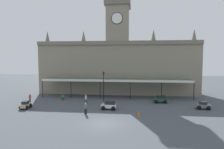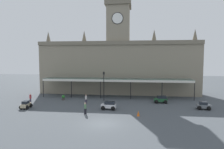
{
  "view_description": "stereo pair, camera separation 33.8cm",
  "coord_description": "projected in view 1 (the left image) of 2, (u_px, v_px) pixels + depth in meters",
  "views": [
    {
      "loc": [
        3.46,
        -22.48,
        7.73
      ],
      "look_at": [
        0.0,
        9.23,
        5.17
      ],
      "focal_mm": 31.28,
      "sensor_mm": 36.0,
      "label": 1
    },
    {
      "loc": [
        3.79,
        -22.44,
        7.73
      ],
      "look_at": [
        0.0,
        9.23,
        5.17
      ],
      "focal_mm": 31.28,
      "sensor_mm": 36.0,
      "label": 2
    }
  ],
  "objects": [
    {
      "name": "ground_plane",
      "position": [
        104.0,
        124.0,
        23.27
      ],
      "size": [
        140.0,
        140.0,
        0.0
      ],
      "primitive_type": "plane",
      "color": "#464C51"
    },
    {
      "name": "station_building",
      "position": [
        118.0,
        64.0,
        43.78
      ],
      "size": [
        34.68,
        5.94,
        20.06
      ],
      "color": "gray",
      "rests_on": "ground"
    },
    {
      "name": "entrance_canopy",
      "position": [
        116.0,
        79.0,
        38.88
      ],
      "size": [
        29.57,
        3.26,
        3.81
      ],
      "color": "#38564C",
      "rests_on": "ground"
    },
    {
      "name": "car_green_estate",
      "position": [
        160.0,
        100.0,
        34.28
      ],
      "size": [
        2.3,
        1.62,
        1.27
      ],
      "color": "#1E512D",
      "rests_on": "ground"
    },
    {
      "name": "car_beige_sedan",
      "position": [
        26.0,
        105.0,
        30.35
      ],
      "size": [
        1.66,
        2.13,
        1.19
      ],
      "color": "tan",
      "rests_on": "ground"
    },
    {
      "name": "car_white_estate",
      "position": [
        109.0,
        106.0,
        29.79
      ],
      "size": [
        2.3,
        1.63,
        1.27
      ],
      "color": "silver",
      "rests_on": "ground"
    },
    {
      "name": "car_grey_sedan",
      "position": [
        203.0,
        106.0,
        29.96
      ],
      "size": [
        2.14,
        1.67,
        1.19
      ],
      "color": "slate",
      "rests_on": "ground"
    },
    {
      "name": "pedestrian_beside_cars",
      "position": [
        86.0,
        99.0,
        33.28
      ],
      "size": [
        0.35,
        0.34,
        1.67
      ],
      "color": "#3F384C",
      "rests_on": "ground"
    },
    {
      "name": "pedestrian_crossing_forecourt",
      "position": [
        86.0,
        108.0,
        27.14
      ],
      "size": [
        0.34,
        0.34,
        1.67
      ],
      "color": "black",
      "rests_on": "ground"
    },
    {
      "name": "pedestrian_near_entrance",
      "position": [
        30.0,
        98.0,
        33.98
      ],
      "size": [
        0.35,
        0.34,
        1.67
      ],
      "color": "#3F384C",
      "rests_on": "ground"
    },
    {
      "name": "victorian_lamppost",
      "position": [
        104.0,
        83.0,
        35.78
      ],
      "size": [
        0.3,
        0.3,
        5.45
      ],
      "color": "black",
      "rests_on": "ground"
    },
    {
      "name": "traffic_cone",
      "position": [
        139.0,
        113.0,
        26.42
      ],
      "size": [
        0.4,
        0.4,
        0.73
      ],
      "primitive_type": "cone",
      "color": "orange",
      "rests_on": "ground"
    },
    {
      "name": "planter_forecourt_centre",
      "position": [
        63.0,
        98.0,
        36.47
      ],
      "size": [
        0.6,
        0.6,
        0.96
      ],
      "color": "#47423D",
      "rests_on": "ground"
    }
  ]
}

